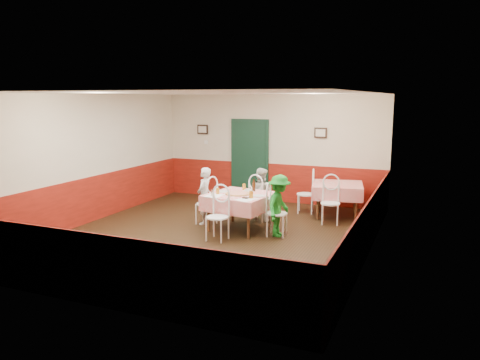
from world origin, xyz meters
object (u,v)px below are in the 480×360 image
at_px(main_table, 240,212).
at_px(chair_second_a, 306,194).
at_px(second_table, 337,200).
at_px(chair_far, 260,201).
at_px(diner_left, 204,196).
at_px(diner_right, 279,206).
at_px(wallet, 245,198).
at_px(diner_far, 261,194).
at_px(glass_b, 251,195).
at_px(chair_left, 206,204).
at_px(glass_c, 244,187).
at_px(glass_a, 218,191).
at_px(beer_bottle, 254,186).
at_px(chair_second_b, 330,203).
at_px(chair_near, 217,217).
at_px(chair_right, 277,214).
at_px(pizza, 238,194).

distance_m(main_table, chair_second_a, 2.13).
bearing_deg(second_table, chair_far, -144.00).
xyz_separation_m(diner_left, diner_right, (1.78, -0.26, -0.00)).
relative_size(wallet, diner_far, 0.09).
bearing_deg(chair_second_a, glass_b, -23.65).
distance_m(diner_far, diner_right, 1.27).
height_order(chair_left, glass_c, chair_left).
bearing_deg(chair_far, main_table, 92.03).
relative_size(chair_second_a, wallet, 8.18).
xyz_separation_m(second_table, chair_second_a, (-0.75, 0.00, 0.08)).
xyz_separation_m(chair_far, glass_a, (-0.54, -1.03, 0.37)).
bearing_deg(glass_a, beer_bottle, 44.16).
xyz_separation_m(chair_left, chair_far, (0.96, 0.72, 0.00)).
xyz_separation_m(chair_second_b, beer_bottle, (-1.47, -0.82, 0.43)).
relative_size(glass_a, diner_right, 0.10).
distance_m(chair_left, chair_near, 1.20).
bearing_deg(main_table, diner_left, 171.83).
xyz_separation_m(chair_far, chair_second_b, (1.51, 0.35, 0.00)).
distance_m(chair_left, glass_a, 0.65).
relative_size(chair_left, beer_bottle, 3.76).
bearing_deg(chair_right, second_table, -27.02).
height_order(chair_left, diner_far, diner_far).
height_order(glass_b, wallet, glass_b).
bearing_deg(diner_far, chair_second_a, -110.27).
bearing_deg(wallet, diner_far, 104.65).
height_order(main_table, chair_left, chair_left).
relative_size(chair_second_a, diner_left, 0.73).
xyz_separation_m(chair_near, wallet, (0.39, 0.47, 0.32)).
bearing_deg(pizza, wallet, -45.94).
height_order(chair_second_a, diner_right, diner_right).
bearing_deg(beer_bottle, diner_right, -34.30).
relative_size(main_table, pizza, 2.48).
height_order(chair_second_a, diner_left, diner_left).
bearing_deg(pizza, chair_right, -3.99).
height_order(chair_right, glass_c, chair_right).
bearing_deg(diner_far, chair_right, 140.65).
distance_m(pizza, diner_right, 0.93).
xyz_separation_m(main_table, glass_b, (0.36, -0.30, 0.46)).
distance_m(second_table, chair_second_a, 0.75).
distance_m(chair_second_b, pizza, 2.10).
bearing_deg(chair_far, diner_far, -87.97).
relative_size(glass_b, diner_left, 0.12).
bearing_deg(diner_left, wallet, 63.00).
xyz_separation_m(pizza, diner_far, (0.15, 0.95, -0.18)).
bearing_deg(chair_left, pizza, 91.43).
height_order(glass_c, diner_right, diner_right).
xyz_separation_m(chair_far, diner_left, (-1.01, -0.71, 0.17)).
bearing_deg(glass_a, second_table, 46.14).
distance_m(chair_right, diner_right, 0.17).
distance_m(chair_near, diner_far, 1.76).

